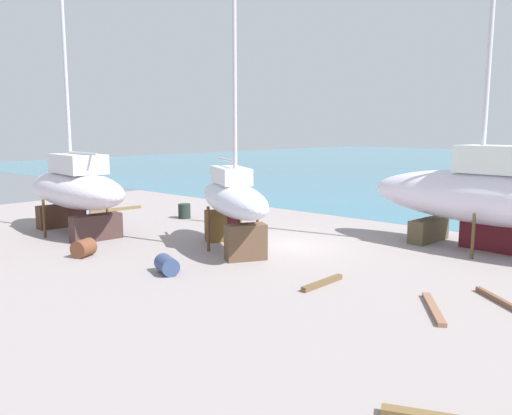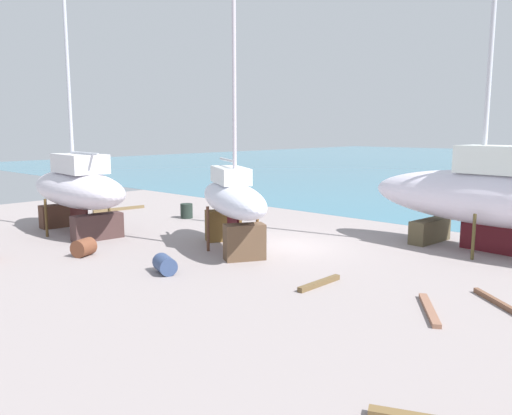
{
  "view_description": "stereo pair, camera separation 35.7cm",
  "coord_description": "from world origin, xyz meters",
  "px_view_note": "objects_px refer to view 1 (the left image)",
  "views": [
    {
      "loc": [
        12.63,
        -15.99,
        4.74
      ],
      "look_at": [
        -1.12,
        -0.51,
        1.55
      ],
      "focal_mm": 35.59,
      "sensor_mm": 36.0,
      "label": 1
    },
    {
      "loc": [
        12.89,
        -15.75,
        4.74
      ],
      "look_at": [
        -1.12,
        -0.51,
        1.55
      ],
      "focal_mm": 35.59,
      "sensor_mm": 36.0,
      "label": 2
    }
  ],
  "objects_px": {
    "sailboat_far_slipway": "(233,200)",
    "barrel_rust_far": "(184,211)",
    "barrel_tipped_right": "(84,248)",
    "barrel_rust_mid": "(167,265)",
    "sailboat_small_center": "(76,189)",
    "sailboat_mid_port": "(495,195)"
  },
  "relations": [
    {
      "from": "barrel_rust_far",
      "to": "barrel_rust_mid",
      "type": "distance_m",
      "value": 10.67
    },
    {
      "from": "barrel_tipped_right",
      "to": "sailboat_small_center",
      "type": "bearing_deg",
      "value": 153.22
    },
    {
      "from": "sailboat_small_center",
      "to": "barrel_tipped_right",
      "type": "bearing_deg",
      "value": 159.66
    },
    {
      "from": "barrel_rust_far",
      "to": "barrel_rust_mid",
      "type": "height_order",
      "value": "barrel_rust_far"
    },
    {
      "from": "sailboat_far_slipway",
      "to": "barrel_rust_far",
      "type": "xyz_separation_m",
      "value": [
        -6.95,
        3.38,
        -1.59
      ]
    },
    {
      "from": "sailboat_mid_port",
      "to": "barrel_tipped_right",
      "type": "relative_size",
      "value": 21.84
    },
    {
      "from": "sailboat_far_slipway",
      "to": "sailboat_small_center",
      "type": "bearing_deg",
      "value": -131.35
    },
    {
      "from": "sailboat_far_slipway",
      "to": "barrel_rust_mid",
      "type": "relative_size",
      "value": 13.02
    },
    {
      "from": "sailboat_far_slipway",
      "to": "sailboat_small_center",
      "type": "xyz_separation_m",
      "value": [
        -7.59,
        -2.48,
        0.09
      ]
    },
    {
      "from": "sailboat_mid_port",
      "to": "sailboat_far_slipway",
      "type": "height_order",
      "value": "sailboat_mid_port"
    },
    {
      "from": "sailboat_far_slipway",
      "to": "barrel_rust_far",
      "type": "bearing_deg",
      "value": -175.37
    },
    {
      "from": "barrel_rust_far",
      "to": "barrel_tipped_right",
      "type": "relative_size",
      "value": 1.04
    },
    {
      "from": "sailboat_far_slipway",
      "to": "barrel_rust_mid",
      "type": "xyz_separation_m",
      "value": [
        0.78,
        -3.97,
        -1.68
      ]
    },
    {
      "from": "sailboat_mid_port",
      "to": "sailboat_far_slipway",
      "type": "relative_size",
      "value": 1.35
    },
    {
      "from": "sailboat_small_center",
      "to": "barrel_tipped_right",
      "type": "height_order",
      "value": "sailboat_small_center"
    },
    {
      "from": "sailboat_small_center",
      "to": "barrel_rust_mid",
      "type": "relative_size",
      "value": 15.19
    },
    {
      "from": "barrel_tipped_right",
      "to": "barrel_rust_mid",
      "type": "relative_size",
      "value": 0.81
    },
    {
      "from": "sailboat_mid_port",
      "to": "barrel_tipped_right",
      "type": "height_order",
      "value": "sailboat_mid_port"
    },
    {
      "from": "sailboat_small_center",
      "to": "barrel_rust_mid",
      "type": "distance_m",
      "value": 8.68
    },
    {
      "from": "barrel_tipped_right",
      "to": "barrel_rust_mid",
      "type": "xyz_separation_m",
      "value": [
        4.14,
        0.64,
        -0.03
      ]
    },
    {
      "from": "sailboat_mid_port",
      "to": "sailboat_far_slipway",
      "type": "xyz_separation_m",
      "value": [
        -7.86,
        -6.33,
        -0.25
      ]
    },
    {
      "from": "sailboat_far_slipway",
      "to": "barrel_rust_mid",
      "type": "height_order",
      "value": "sailboat_far_slipway"
    }
  ]
}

